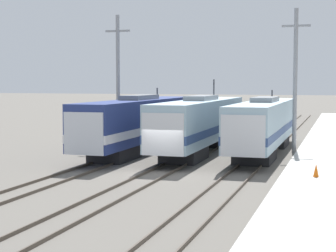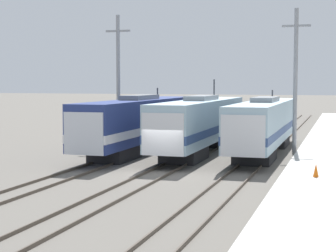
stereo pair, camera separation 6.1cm
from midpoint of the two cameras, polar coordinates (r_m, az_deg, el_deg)
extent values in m
plane|color=#666059|center=(33.01, -0.79, -4.76)|extent=(400.00, 400.00, 0.00)
cube|color=#4C4238|center=(35.00, -9.13, -4.17)|extent=(0.07, 120.00, 0.15)
cube|color=#4C4238|center=(34.39, -6.98, -4.30)|extent=(0.07, 120.00, 0.15)
cube|color=#4C4238|center=(33.22, -1.97, -4.57)|extent=(0.07, 120.00, 0.15)
cube|color=#4C4238|center=(32.78, 0.41, -4.70)|extent=(0.07, 120.00, 0.15)
cube|color=#4C4238|center=(32.02, 5.87, -4.94)|extent=(0.07, 120.00, 0.15)
cube|color=#4C4238|center=(31.77, 8.42, -5.04)|extent=(0.07, 120.00, 0.15)
cube|color=black|center=(38.37, -5.42, -2.76)|extent=(2.36, 4.25, 0.95)
cube|color=black|center=(47.36, -0.91, -1.36)|extent=(2.36, 4.25, 0.95)
cube|color=navy|center=(42.65, -2.94, 0.66)|extent=(2.78, 19.31, 3.03)
cube|color=silver|center=(42.70, -2.94, -0.15)|extent=(2.82, 19.35, 0.54)
cube|color=silver|center=(34.70, -7.88, -0.63)|extent=(2.55, 2.19, 2.57)
cube|color=black|center=(33.74, -8.63, 0.18)|extent=(2.17, 0.08, 0.72)
cube|color=slate|center=(42.57, -2.95, 2.93)|extent=(1.53, 4.83, 0.35)
cylinder|color=#38383D|center=(46.58, -1.14, 3.38)|extent=(0.12, 0.12, 0.85)
cube|color=#232326|center=(37.81, 1.63, -2.85)|extent=(2.41, 4.18, 0.95)
cube|color=#232326|center=(46.96, 4.76, -1.43)|extent=(2.41, 4.18, 0.95)
cube|color=#9EBCCC|center=(42.19, 3.38, 0.60)|extent=(2.84, 19.00, 3.00)
cube|color=navy|center=(42.23, 3.37, -0.21)|extent=(2.88, 19.04, 0.54)
cube|color=silver|center=(34.15, -0.01, -0.69)|extent=(2.61, 2.43, 2.55)
cube|color=black|center=(33.02, -0.59, 0.11)|extent=(2.22, 0.08, 0.71)
cube|color=gray|center=(42.11, 3.39, 2.87)|extent=(1.56, 4.75, 0.35)
cylinder|color=#38383D|center=(46.16, 4.64, 3.77)|extent=(0.12, 0.12, 1.57)
cube|color=#232326|center=(37.76, 8.77, -2.91)|extent=(2.42, 4.23, 0.95)
cube|color=#232326|center=(47.23, 10.51, -1.45)|extent=(2.42, 4.23, 0.95)
cube|color=#9EBCCC|center=(42.31, 9.77, 0.49)|extent=(2.84, 19.23, 2.90)
cube|color=navy|center=(42.36, 9.76, -0.30)|extent=(2.88, 19.27, 0.52)
cube|color=silver|center=(33.82, 7.85, -0.86)|extent=(2.61, 2.17, 2.46)
cube|color=black|center=(32.78, 7.57, -0.07)|extent=(2.22, 0.08, 0.69)
cube|color=gray|center=(42.23, 9.80, 2.69)|extent=(1.56, 4.81, 0.35)
cylinder|color=#38383D|center=(46.42, 10.49, 3.12)|extent=(0.12, 0.12, 0.81)
cylinder|color=gray|center=(46.21, -5.14, 4.55)|extent=(0.31, 0.31, 10.73)
cube|color=gray|center=(46.39, -5.18, 9.59)|extent=(2.09, 0.16, 0.16)
cylinder|color=gray|center=(42.86, 12.75, 4.46)|extent=(0.31, 0.31, 10.73)
cube|color=gray|center=(43.05, 12.85, 9.90)|extent=(2.09, 0.16, 0.16)
cube|color=beige|center=(31.41, 15.17, -5.01)|extent=(4.00, 120.00, 0.42)
cone|color=orange|center=(29.98, 14.75, -4.37)|extent=(0.29, 0.29, 0.70)
camera|label=1|loc=(0.03, -90.05, 0.00)|focal=60.00mm
camera|label=2|loc=(0.03, 89.95, 0.00)|focal=60.00mm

